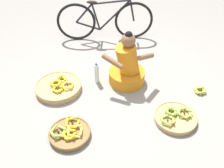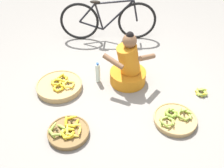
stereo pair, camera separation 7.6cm
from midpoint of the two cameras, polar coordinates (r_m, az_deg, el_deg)
The scene contains 8 objects.
ground_plane at distance 3.44m, azimuth 1.03°, elevation -2.31°, with size 10.00×10.00×0.00m, color gray.
vendor_woman_front at distance 3.50m, azimuth 4.40°, elevation 3.88°, with size 0.72×0.55×0.81m.
bicycle_leaning at distance 4.52m, azimuth -0.39°, elevation 14.40°, with size 1.69×0.29×0.73m.
banana_basket_back_left at distance 3.17m, azimuth 14.97°, elevation -7.75°, with size 0.53×0.53×0.14m.
banana_basket_front_left at distance 3.56m, azimuth -11.40°, elevation -0.38°, with size 0.64×0.64×0.15m.
banana_basket_front_center at distance 2.97m, azimuth -9.30°, elevation -10.80°, with size 0.49×0.49×0.13m.
loose_bananas_front_right at distance 3.66m, azimuth 20.46°, elevation -1.78°, with size 0.20×0.19×0.08m.
water_bottle at distance 3.57m, azimuth -2.67°, elevation 2.61°, with size 0.07×0.07×0.32m.
Camera 2 is at (0.28, -2.52, 2.33)m, focal length 39.72 mm.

